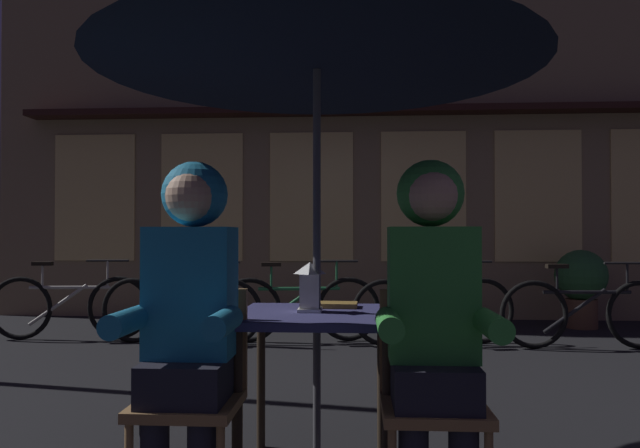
% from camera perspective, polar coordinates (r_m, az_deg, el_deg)
% --- Properties ---
extents(cafe_table, '(0.72, 0.72, 0.74)m').
position_cam_1_polar(cafe_table, '(2.81, -0.30, -10.46)').
color(cafe_table, navy).
rests_on(cafe_table, ground_plane).
extents(patio_umbrella, '(2.10, 2.10, 2.31)m').
position_cam_1_polar(patio_umbrella, '(2.94, -0.30, 18.05)').
color(patio_umbrella, '#4C4C51').
rests_on(patio_umbrella, ground_plane).
extents(lantern, '(0.11, 0.11, 0.23)m').
position_cam_1_polar(lantern, '(2.80, -0.97, -5.89)').
color(lantern, white).
rests_on(lantern, cafe_table).
extents(chair_left, '(0.40, 0.40, 0.87)m').
position_cam_1_polar(chair_left, '(2.56, -12.02, -14.76)').
color(chair_left, olive).
rests_on(chair_left, ground_plane).
extents(chair_right, '(0.40, 0.40, 0.87)m').
position_cam_1_polar(chair_right, '(2.49, 10.58, -15.16)').
color(chair_right, olive).
rests_on(chair_right, ground_plane).
extents(person_left_hooded, '(0.45, 0.56, 1.40)m').
position_cam_1_polar(person_left_hooded, '(2.45, -12.35, -6.93)').
color(person_left_hooded, black).
rests_on(person_left_hooded, ground_plane).
extents(person_right_hooded, '(0.45, 0.56, 1.40)m').
position_cam_1_polar(person_right_hooded, '(2.37, 10.72, -7.12)').
color(person_right_hooded, black).
rests_on(person_right_hooded, ground_plane).
extents(shopfront_building, '(10.00, 0.93, 6.20)m').
position_cam_1_polar(shopfront_building, '(8.40, 4.45, 12.68)').
color(shopfront_building, '#937A56').
rests_on(shopfront_building, ground_plane).
extents(bicycle_nearest, '(1.68, 0.23, 0.84)m').
position_cam_1_polar(bicycle_nearest, '(6.85, -22.75, -7.24)').
color(bicycle_nearest, black).
rests_on(bicycle_nearest, ground_plane).
extents(bicycle_second, '(1.68, 0.17, 0.84)m').
position_cam_1_polar(bicycle_second, '(6.23, -13.15, -7.92)').
color(bicycle_second, black).
rests_on(bicycle_second, ground_plane).
extents(bicycle_third, '(1.67, 0.28, 0.84)m').
position_cam_1_polar(bicycle_third, '(6.19, -2.04, -7.99)').
color(bicycle_third, black).
rests_on(bicycle_third, ground_plane).
extents(bicycle_fourth, '(1.66, 0.38, 0.84)m').
position_cam_1_polar(bicycle_fourth, '(6.13, 10.79, -8.05)').
color(bicycle_fourth, black).
rests_on(bicycle_fourth, ground_plane).
extents(bicycle_fifth, '(1.68, 0.14, 0.84)m').
position_cam_1_polar(bicycle_fifth, '(6.36, 24.07, -7.73)').
color(bicycle_fifth, black).
rests_on(bicycle_fifth, ground_plane).
extents(book, '(0.21, 0.15, 0.02)m').
position_cam_1_polar(book, '(2.98, 1.61, -7.71)').
color(book, olive).
rests_on(book, cafe_table).
extents(potted_plant, '(0.60, 0.60, 0.92)m').
position_cam_1_polar(potted_plant, '(7.72, 23.62, -5.06)').
color(potted_plant, brown).
rests_on(potted_plant, ground_plane).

